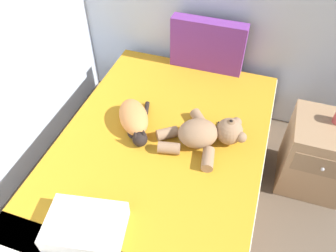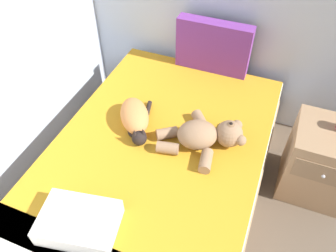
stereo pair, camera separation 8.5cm
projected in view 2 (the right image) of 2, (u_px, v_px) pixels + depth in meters
bed at (158, 172)px, 2.33m from camera, size 1.39×2.08×0.53m
patterned_cushion at (213, 47)px, 2.59m from camera, size 0.59×0.11×0.42m
cat at (135, 118)px, 2.23m from camera, size 0.35×0.43×0.15m
teddy_bear at (206, 135)px, 2.10m from camera, size 0.59×0.49×0.19m
cell_phone at (228, 130)px, 2.24m from camera, size 0.15×0.08×0.01m
throw_pillow at (79, 222)px, 1.71m from camera, size 0.44×0.35×0.11m
nightstand at (319, 161)px, 2.35m from camera, size 0.45×0.48×0.59m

